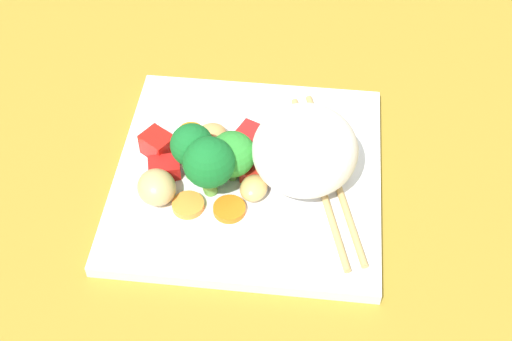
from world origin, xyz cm
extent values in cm
cube|color=olive|center=(0.00, 0.00, -1.00)|extent=(110.00, 110.00, 2.00)
cube|color=white|center=(0.00, 0.00, 0.63)|extent=(26.58, 26.58, 1.27)
ellipsoid|color=white|center=(0.28, 5.28, 5.09)|extent=(13.67, 13.68, 7.64)
cylinder|color=#67AB43|center=(3.16, -3.24, 2.67)|extent=(1.49, 1.93, 3.00)
sphere|color=#146827|center=(3.22, -2.97, 5.47)|extent=(4.72, 4.72, 4.72)
cylinder|color=#579A46|center=(1.07, -1.32, 2.14)|extent=(1.25, 1.19, 1.80)
sphere|color=#2D8B30|center=(0.90, -1.33, 4.34)|extent=(4.36, 4.36, 4.36)
cylinder|color=#5A9A48|center=(1.22, -5.15, 2.60)|extent=(2.02, 2.37, 2.92)
sphere|color=#156628|center=(1.32, -4.96, 5.39)|extent=(4.02, 4.02, 4.02)
cylinder|color=orange|center=(5.14, -0.87, 1.58)|extent=(3.61, 3.61, 0.62)
cylinder|color=orange|center=(-3.92, -6.55, 1.51)|extent=(2.70, 2.70, 0.48)
cylinder|color=orange|center=(5.30, -4.68, 1.59)|extent=(4.19, 4.19, 0.65)
cube|color=red|center=(-1.02, -4.00, 2.36)|extent=(2.73, 2.75, 2.18)
cube|color=red|center=(1.60, -7.81, 2.04)|extent=(3.00, 3.49, 1.55)
cube|color=red|center=(0.82, 0.68, 1.95)|extent=(2.45, 2.47, 1.37)
cube|color=red|center=(-3.41, -0.58, 2.20)|extent=(3.65, 3.22, 1.87)
cube|color=red|center=(-0.90, -9.07, 2.43)|extent=(3.51, 3.71, 2.33)
ellipsoid|color=tan|center=(2.80, 1.00, 2.18)|extent=(3.42, 3.03, 1.82)
ellipsoid|color=tan|center=(-1.42, -1.38, 2.32)|extent=(4.68, 4.42, 2.10)
ellipsoid|color=tan|center=(-1.65, -6.32, 2.35)|extent=(2.56, 3.15, 2.16)
ellipsoid|color=tan|center=(-3.26, -4.34, 2.22)|extent=(3.99, 4.18, 1.90)
ellipsoid|color=tan|center=(4.62, -7.71, 2.74)|extent=(5.15, 5.03, 2.94)
cylinder|color=tan|center=(-0.71, 8.15, 1.60)|extent=(20.44, 7.73, 0.66)
cylinder|color=tan|center=(-0.21, 6.74, 1.60)|extent=(20.44, 7.73, 0.66)
camera|label=1|loc=(43.59, 7.90, 51.66)|focal=49.06mm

